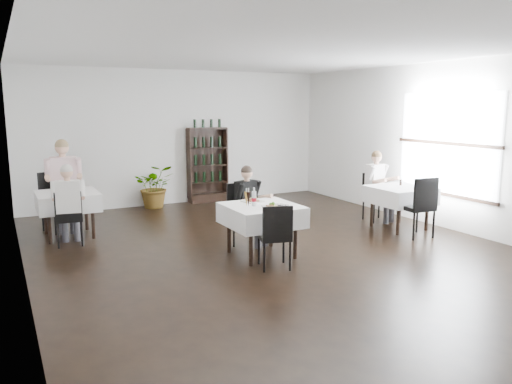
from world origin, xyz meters
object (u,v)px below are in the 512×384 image
Objects in this scene: main_table at (262,215)px; diner_main at (250,199)px; wine_shelf at (208,166)px; potted_tree at (155,186)px.

diner_main is (0.12, 0.63, 0.12)m from main_table.
main_table is (-0.90, -4.31, -0.23)m from wine_shelf.
main_table is 0.80× the size of diner_main.
wine_shelf is at bearing 78.06° from diner_main.
diner_main is at bearing -81.92° from potted_tree.
potted_tree is 3.62m from diner_main.
wine_shelf is 3.77m from diner_main.
main_table is 1.08× the size of potted_tree.
wine_shelf is at bearing 78.22° from main_table.
potted_tree is (-0.39, 4.20, -0.14)m from main_table.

